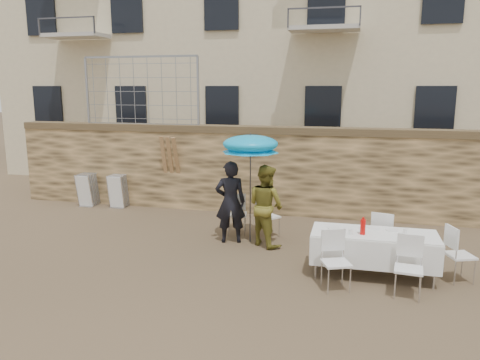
% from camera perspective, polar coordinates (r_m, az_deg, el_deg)
% --- Properties ---
extents(ground, '(80.00, 80.00, 0.00)m').
position_cam_1_polar(ground, '(7.84, -6.86, -13.07)').
color(ground, brown).
rests_on(ground, ground).
extents(stone_wall, '(13.00, 0.50, 2.20)m').
position_cam_1_polar(stone_wall, '(12.13, 1.31, 1.22)').
color(stone_wall, olive).
rests_on(stone_wall, ground).
extents(chain_link_fence, '(3.20, 0.06, 1.80)m').
position_cam_1_polar(chain_link_fence, '(12.93, -11.97, 10.51)').
color(chain_link_fence, gray).
rests_on(chain_link_fence, stone_wall).
extents(man_suit, '(0.72, 0.57, 1.73)m').
position_cam_1_polar(man_suit, '(9.74, -1.18, -2.71)').
color(man_suit, black).
rests_on(man_suit, ground).
extents(woman_dress, '(1.04, 1.00, 1.68)m').
position_cam_1_polar(woman_dress, '(9.59, 3.17, -3.10)').
color(woman_dress, olive).
rests_on(woman_dress, ground).
extents(umbrella, '(1.18, 1.18, 2.13)m').
position_cam_1_polar(umbrella, '(9.53, 1.28, 4.03)').
color(umbrella, '#3F3F44').
rests_on(umbrella, ground).
extents(couple_chair_left, '(0.56, 0.56, 0.96)m').
position_cam_1_polar(couple_chair_left, '(10.36, -0.38, -4.06)').
color(couple_chair_left, white).
rests_on(couple_chair_left, ground).
extents(couple_chair_right, '(0.68, 0.68, 0.96)m').
position_cam_1_polar(couple_chair_right, '(10.21, 3.44, -4.30)').
color(couple_chair_right, white).
rests_on(couple_chair_right, ground).
extents(banquet_table, '(2.10, 0.85, 0.78)m').
position_cam_1_polar(banquet_table, '(8.38, 16.06, -6.47)').
color(banquet_table, white).
rests_on(banquet_table, ground).
extents(soda_bottle, '(0.09, 0.09, 0.26)m').
position_cam_1_polar(soda_bottle, '(8.18, 14.76, -5.56)').
color(soda_bottle, red).
rests_on(soda_bottle, banquet_table).
extents(table_chair_front_left, '(0.63, 0.63, 0.96)m').
position_cam_1_polar(table_chair_front_left, '(7.74, 11.65, -9.70)').
color(table_chair_front_left, white).
rests_on(table_chair_front_left, ground).
extents(table_chair_front_right, '(0.53, 0.53, 0.96)m').
position_cam_1_polar(table_chair_front_right, '(7.79, 19.88, -10.02)').
color(table_chair_front_right, white).
rests_on(table_chair_front_right, ground).
extents(table_chair_back, '(0.58, 0.58, 0.96)m').
position_cam_1_polar(table_chair_back, '(9.23, 17.05, -6.51)').
color(table_chair_back, white).
rests_on(table_chair_back, ground).
extents(table_chair_side, '(0.61, 0.61, 0.96)m').
position_cam_1_polar(table_chair_side, '(8.73, 25.24, -8.14)').
color(table_chair_side, white).
rests_on(table_chair_side, ground).
extents(chair_stack_left, '(0.46, 0.55, 0.92)m').
position_cam_1_polar(chair_stack_left, '(13.64, -17.64, -0.93)').
color(chair_stack_left, white).
rests_on(chair_stack_left, ground).
extents(chair_stack_right, '(0.46, 0.47, 0.92)m').
position_cam_1_polar(chair_stack_right, '(13.20, -14.30, -1.14)').
color(chair_stack_right, white).
rests_on(chair_stack_right, ground).
extents(wood_planks, '(0.70, 0.20, 2.00)m').
position_cam_1_polar(wood_planks, '(12.49, -7.77, 0.94)').
color(wood_planks, '#A37749').
rests_on(wood_planks, ground).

